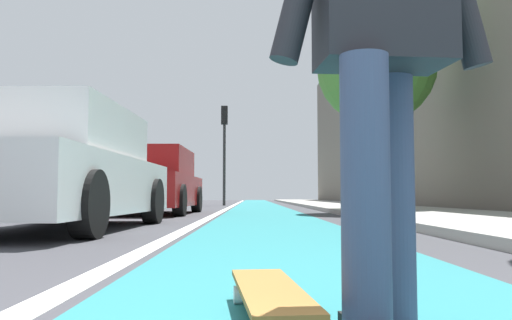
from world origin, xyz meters
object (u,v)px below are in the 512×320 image
skateboard (270,293)px  parked_car_mid (152,183)px  street_tree_mid (376,66)px  traffic_light (224,137)px  skater_person (381,30)px  parked_car_near (61,171)px

skateboard → parked_car_mid: 10.63m
street_tree_mid → parked_car_mid: bearing=97.7°
skateboard → traffic_light: bearing=3.5°
street_tree_mid → skater_person: bearing=166.6°
skateboard → skater_person: 0.92m
skater_person → traffic_light: 21.26m
street_tree_mid → skateboard: bearing=164.8°
skateboard → skater_person: skater_person is taller
parked_car_near → traffic_light: size_ratio=1.07×
parked_car_mid → traffic_light: traffic_light is taller
skater_person → parked_car_mid: 10.84m
skater_person → parked_car_mid: (10.49, 2.71, -0.22)m
skateboard → street_tree_mid: bearing=-15.2°
skateboard → parked_car_mid: bearing=12.9°
parked_car_near → parked_car_mid: bearing=-0.7°
skateboard → traffic_light: 21.18m
parked_car_near → street_tree_mid: size_ratio=0.90×
skater_person → parked_car_mid: skater_person is taller
skateboard → skater_person: (-0.15, -0.35, 0.84)m
skateboard → parked_car_near: bearing=27.1°
skater_person → parked_car_near: 5.62m
skateboard → street_tree_mid: size_ratio=0.17×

